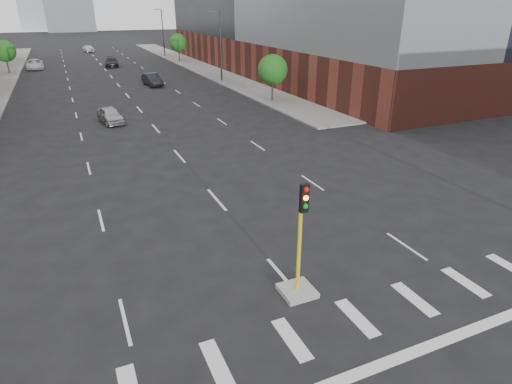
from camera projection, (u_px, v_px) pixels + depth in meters
sidewalk_left_far at (2, 75)px, 64.56m from camera, size 5.00×92.00×0.15m
sidewalk_right_far at (194, 65)px, 75.67m from camera, size 5.00×92.00×0.15m
median_traffic_signal at (299, 271)px, 15.24m from camera, size 1.20×1.20×4.40m
streetlight_right_a at (220, 44)px, 57.18m from camera, size 1.60×0.22×9.07m
streetlight_right_b at (162, 31)px, 86.51m from camera, size 1.60×0.22×9.07m
tree_left_far at (5, 51)px, 64.43m from camera, size 3.20×3.20×4.85m
tree_right_near at (273, 70)px, 45.47m from camera, size 3.20×3.20×4.85m
tree_right_far at (178, 43)px, 79.00m from camera, size 3.20×3.20×4.85m
car_near_left at (110, 115)px, 38.14m from camera, size 2.30×4.31×1.39m
car_mid_right at (152, 80)px, 55.93m from camera, size 2.09×4.81×1.54m
car_far_left at (35, 64)px, 70.42m from camera, size 2.86×5.75×1.57m
car_deep_right at (112, 62)px, 73.43m from camera, size 2.60×5.38×1.51m
car_distant at (89, 49)px, 96.20m from camera, size 2.53×4.92×1.60m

